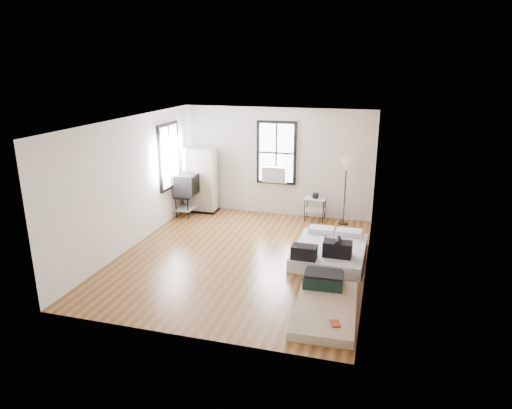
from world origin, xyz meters
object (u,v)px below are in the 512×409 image
(side_table, at_px, (315,202))
(mattress_main, at_px, (329,250))
(floor_lamp, at_px, (346,168))
(tv_stand, at_px, (186,186))
(mattress_bare, at_px, (325,301))
(wardrobe, at_px, (201,181))

(side_table, bearing_deg, mattress_main, -74.08)
(side_table, relative_size, floor_lamp, 0.42)
(floor_lamp, relative_size, tv_stand, 1.49)
(side_table, xyz_separation_m, floor_lamp, (0.73, -0.07, 0.95))
(mattress_bare, xyz_separation_m, wardrobe, (-3.92, 4.28, 0.73))
(mattress_main, bearing_deg, tv_stand, 156.79)
(mattress_main, xyz_separation_m, side_table, (-0.66, 2.30, 0.31))
(mattress_main, distance_m, mattress_bare, 2.05)
(floor_lamp, bearing_deg, mattress_bare, -88.66)
(mattress_main, xyz_separation_m, wardrobe, (-3.74, 2.23, 0.69))
(mattress_main, xyz_separation_m, tv_stand, (-3.96, 1.78, 0.64))
(wardrobe, height_order, tv_stand, wardrobe)
(wardrobe, relative_size, tv_stand, 1.53)
(wardrobe, bearing_deg, mattress_bare, -47.33)
(mattress_bare, distance_m, side_table, 4.44)
(mattress_main, height_order, mattress_bare, mattress_main)
(mattress_main, relative_size, mattress_bare, 1.03)
(tv_stand, bearing_deg, mattress_main, -24.75)
(side_table, distance_m, floor_lamp, 1.20)
(mattress_bare, height_order, tv_stand, tv_stand)
(wardrobe, xyz_separation_m, tv_stand, (-0.21, -0.45, -0.05))
(mattress_bare, relative_size, floor_lamp, 1.12)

